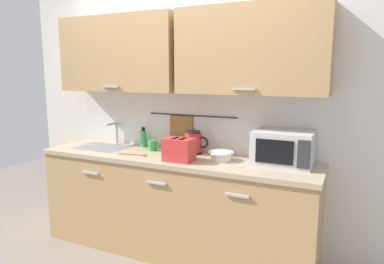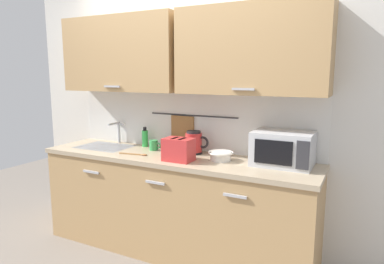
# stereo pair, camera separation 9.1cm
# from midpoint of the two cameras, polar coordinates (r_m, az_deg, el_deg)

# --- Properties ---
(counter_unit) EXTENTS (2.53, 0.64, 0.90)m
(counter_unit) POSITION_cam_midpoint_polar(r_m,az_deg,el_deg) (3.21, -3.93, -11.62)
(counter_unit) COLOR tan
(counter_unit) RESTS_ON ground
(back_wall_assembly) EXTENTS (3.70, 0.41, 2.50)m
(back_wall_assembly) POSITION_cam_midpoint_polar(r_m,az_deg,el_deg) (3.19, -1.93, 7.88)
(back_wall_assembly) COLOR silver
(back_wall_assembly) RESTS_ON ground
(sink_faucet) EXTENTS (0.09, 0.17, 0.22)m
(sink_faucet) POSITION_cam_midpoint_polar(r_m,az_deg,el_deg) (3.67, -13.22, 0.36)
(sink_faucet) COLOR #B2B5BA
(sink_faucet) RESTS_ON counter_unit
(microwave) EXTENTS (0.46, 0.35, 0.27)m
(microwave) POSITION_cam_midpoint_polar(r_m,az_deg,el_deg) (2.83, 13.93, -2.56)
(microwave) COLOR silver
(microwave) RESTS_ON counter_unit
(electric_kettle) EXTENTS (0.23, 0.16, 0.21)m
(electric_kettle) POSITION_cam_midpoint_polar(r_m,az_deg,el_deg) (3.13, -0.56, -1.76)
(electric_kettle) COLOR black
(electric_kettle) RESTS_ON counter_unit
(dish_soap_bottle) EXTENTS (0.06, 0.06, 0.20)m
(dish_soap_bottle) POSITION_cam_midpoint_polar(r_m,az_deg,el_deg) (3.46, -8.76, -1.02)
(dish_soap_bottle) COLOR green
(dish_soap_bottle) RESTS_ON counter_unit
(mug_near_sink) EXTENTS (0.12, 0.08, 0.09)m
(mug_near_sink) POSITION_cam_midpoint_polar(r_m,az_deg,el_deg) (3.29, -7.26, -2.22)
(mug_near_sink) COLOR green
(mug_near_sink) RESTS_ON counter_unit
(mixing_bowl) EXTENTS (0.21, 0.21, 0.08)m
(mixing_bowl) POSITION_cam_midpoint_polar(r_m,az_deg,el_deg) (2.90, 3.90, -3.84)
(mixing_bowl) COLOR silver
(mixing_bowl) RESTS_ON counter_unit
(toaster) EXTENTS (0.26, 0.17, 0.19)m
(toaster) POSITION_cam_midpoint_polar(r_m,az_deg,el_deg) (2.87, -3.06, -2.91)
(toaster) COLOR red
(toaster) RESTS_ON counter_unit
(mug_by_kettle) EXTENTS (0.12, 0.08, 0.09)m
(mug_by_kettle) POSITION_cam_midpoint_polar(r_m,az_deg,el_deg) (3.30, -4.82, -2.16)
(mug_by_kettle) COLOR black
(mug_by_kettle) RESTS_ON counter_unit
(wooden_spoon) EXTENTS (0.28, 0.07, 0.01)m
(wooden_spoon) POSITION_cam_midpoint_polar(r_m,az_deg,el_deg) (3.13, -10.04, -3.70)
(wooden_spoon) COLOR #9E7042
(wooden_spoon) RESTS_ON counter_unit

